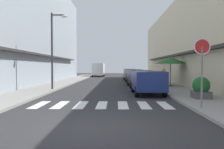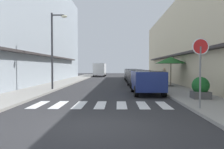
{
  "view_description": "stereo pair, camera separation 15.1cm",
  "coord_description": "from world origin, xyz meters",
  "px_view_note": "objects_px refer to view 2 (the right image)",
  "views": [
    {
      "loc": [
        0.62,
        -6.8,
        1.73
      ],
      "look_at": [
        0.35,
        10.79,
        1.17
      ],
      "focal_mm": 38.24,
      "sensor_mm": 36.0,
      "label": 1
    },
    {
      "loc": [
        0.77,
        -6.79,
        1.73
      ],
      "look_at": [
        0.35,
        10.79,
        1.17
      ],
      "focal_mm": 38.24,
      "sensor_mm": 36.0,
      "label": 2
    }
  ],
  "objects_px": {
    "delivery_van": "(100,69)",
    "parked_car_far": "(134,74)",
    "parked_car_near": "(147,80)",
    "parked_car_distant": "(131,73)",
    "cafe_umbrella": "(171,60)",
    "parked_car_mid": "(139,76)",
    "street_lamp": "(55,43)",
    "pedestrian_walking_near": "(164,76)",
    "planter_corner": "(201,88)",
    "round_street_sign": "(200,55)"
  },
  "relations": [
    {
      "from": "parked_car_mid",
      "to": "pedestrian_walking_near",
      "type": "relative_size",
      "value": 2.81
    },
    {
      "from": "parked_car_near",
      "to": "pedestrian_walking_near",
      "type": "height_order",
      "value": "pedestrian_walking_near"
    },
    {
      "from": "round_street_sign",
      "to": "parked_car_mid",
      "type": "bearing_deg",
      "value": 96.87
    },
    {
      "from": "street_lamp",
      "to": "pedestrian_walking_near",
      "type": "bearing_deg",
      "value": 30.65
    },
    {
      "from": "round_street_sign",
      "to": "cafe_umbrella",
      "type": "bearing_deg",
      "value": 83.39
    },
    {
      "from": "parked_car_near",
      "to": "parked_car_far",
      "type": "bearing_deg",
      "value": 90.0
    },
    {
      "from": "parked_car_near",
      "to": "parked_car_distant",
      "type": "distance_m",
      "value": 17.76
    },
    {
      "from": "street_lamp",
      "to": "planter_corner",
      "type": "bearing_deg",
      "value": -29.43
    },
    {
      "from": "planter_corner",
      "to": "delivery_van",
      "type": "bearing_deg",
      "value": 103.62
    },
    {
      "from": "parked_car_far",
      "to": "delivery_van",
      "type": "bearing_deg",
      "value": 107.17
    },
    {
      "from": "delivery_van",
      "to": "planter_corner",
      "type": "height_order",
      "value": "delivery_van"
    },
    {
      "from": "cafe_umbrella",
      "to": "round_street_sign",
      "type": "bearing_deg",
      "value": -96.61
    },
    {
      "from": "street_lamp",
      "to": "cafe_umbrella",
      "type": "distance_m",
      "value": 9.52
    },
    {
      "from": "street_lamp",
      "to": "parked_car_far",
      "type": "bearing_deg",
      "value": 55.74
    },
    {
      "from": "street_lamp",
      "to": "planter_corner",
      "type": "xyz_separation_m",
      "value": [
        8.83,
        -4.98,
        -2.83
      ]
    },
    {
      "from": "street_lamp",
      "to": "cafe_umbrella",
      "type": "bearing_deg",
      "value": 17.05
    },
    {
      "from": "parked_car_distant",
      "to": "parked_car_near",
      "type": "bearing_deg",
      "value": -90.0
    },
    {
      "from": "parked_car_far",
      "to": "parked_car_mid",
      "type": "bearing_deg",
      "value": -90.0
    },
    {
      "from": "parked_car_mid",
      "to": "parked_car_distant",
      "type": "bearing_deg",
      "value": 90.0
    },
    {
      "from": "parked_car_mid",
      "to": "parked_car_distant",
      "type": "distance_m",
      "value": 12.14
    },
    {
      "from": "street_lamp",
      "to": "parked_car_mid",
      "type": "bearing_deg",
      "value": 27.72
    },
    {
      "from": "parked_car_near",
      "to": "planter_corner",
      "type": "xyz_separation_m",
      "value": [
        2.4,
        -2.73,
        -0.27
      ]
    },
    {
      "from": "parked_car_distant",
      "to": "cafe_umbrella",
      "type": "distance_m",
      "value": 13.08
    },
    {
      "from": "street_lamp",
      "to": "round_street_sign",
      "type": "bearing_deg",
      "value": -45.5
    },
    {
      "from": "parked_car_mid",
      "to": "delivery_van",
      "type": "height_order",
      "value": "delivery_van"
    },
    {
      "from": "parked_car_mid",
      "to": "parked_car_far",
      "type": "bearing_deg",
      "value": 90.0
    },
    {
      "from": "cafe_umbrella",
      "to": "planter_corner",
      "type": "bearing_deg",
      "value": -91.48
    },
    {
      "from": "parked_car_distant",
      "to": "planter_corner",
      "type": "relative_size",
      "value": 3.81
    },
    {
      "from": "round_street_sign",
      "to": "parked_car_distant",
      "type": "bearing_deg",
      "value": 93.33
    },
    {
      "from": "delivery_van",
      "to": "round_street_sign",
      "type": "height_order",
      "value": "round_street_sign"
    },
    {
      "from": "parked_car_distant",
      "to": "cafe_umbrella",
      "type": "xyz_separation_m",
      "value": [
        2.6,
        -12.75,
        1.36
      ]
    },
    {
      "from": "delivery_van",
      "to": "cafe_umbrella",
      "type": "relative_size",
      "value": 2.07
    },
    {
      "from": "parked_car_near",
      "to": "parked_car_far",
      "type": "xyz_separation_m",
      "value": [
        0.0,
        11.69,
        0.0
      ]
    },
    {
      "from": "parked_car_mid",
      "to": "parked_car_far",
      "type": "relative_size",
      "value": 0.97
    },
    {
      "from": "delivery_van",
      "to": "parked_car_near",
      "type": "bearing_deg",
      "value": -79.76
    },
    {
      "from": "delivery_van",
      "to": "parked_car_far",
      "type": "bearing_deg",
      "value": -72.83
    },
    {
      "from": "parked_car_near",
      "to": "delivery_van",
      "type": "height_order",
      "value": "delivery_van"
    },
    {
      "from": "parked_car_near",
      "to": "round_street_sign",
      "type": "bearing_deg",
      "value": -76.51
    },
    {
      "from": "delivery_van",
      "to": "cafe_umbrella",
      "type": "bearing_deg",
      "value": -71.62
    },
    {
      "from": "parked_car_far",
      "to": "planter_corner",
      "type": "height_order",
      "value": "parked_car_far"
    },
    {
      "from": "parked_car_distant",
      "to": "round_street_sign",
      "type": "xyz_separation_m",
      "value": [
        1.36,
        -23.44,
        1.29
      ]
    },
    {
      "from": "parked_car_near",
      "to": "parked_car_mid",
      "type": "distance_m",
      "value": 5.63
    },
    {
      "from": "parked_car_near",
      "to": "cafe_umbrella",
      "type": "xyz_separation_m",
      "value": [
        2.6,
        5.02,
        1.36
      ]
    },
    {
      "from": "cafe_umbrella",
      "to": "pedestrian_walking_near",
      "type": "height_order",
      "value": "cafe_umbrella"
    },
    {
      "from": "parked_car_distant",
      "to": "planter_corner",
      "type": "xyz_separation_m",
      "value": [
        2.4,
        -20.5,
        -0.27
      ]
    },
    {
      "from": "parked_car_near",
      "to": "parked_car_distant",
      "type": "height_order",
      "value": "same"
    },
    {
      "from": "parked_car_distant",
      "to": "parked_car_mid",
      "type": "bearing_deg",
      "value": -90.0
    },
    {
      "from": "parked_car_near",
      "to": "pedestrian_walking_near",
      "type": "bearing_deg",
      "value": 71.3
    },
    {
      "from": "parked_car_mid",
      "to": "parked_car_distant",
      "type": "xyz_separation_m",
      "value": [
        -0.0,
        12.14,
        -0.0
      ]
    },
    {
      "from": "parked_car_far",
      "to": "parked_car_near",
      "type": "bearing_deg",
      "value": -90.0
    }
  ]
}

